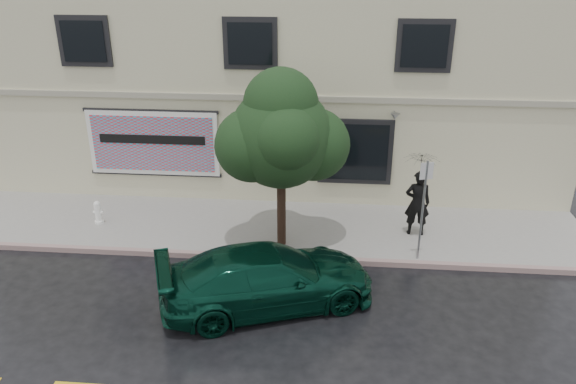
# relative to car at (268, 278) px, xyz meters

# --- Properties ---
(ground) EXTENTS (90.00, 90.00, 0.00)m
(ground) POSITION_rel_car_xyz_m (-1.10, 0.50, -0.73)
(ground) COLOR black
(ground) RESTS_ON ground
(sidewalk) EXTENTS (20.00, 3.50, 0.15)m
(sidewalk) POSITION_rel_car_xyz_m (-1.10, 3.75, -0.65)
(sidewalk) COLOR #989590
(sidewalk) RESTS_ON ground
(curb) EXTENTS (20.00, 0.18, 0.16)m
(curb) POSITION_rel_car_xyz_m (-1.10, 2.00, -0.65)
(curb) COLOR gray
(curb) RESTS_ON ground
(building) EXTENTS (20.00, 8.12, 7.00)m
(building) POSITION_rel_car_xyz_m (-1.10, 9.50, 2.77)
(building) COLOR beige
(building) RESTS_ON ground
(billboard) EXTENTS (4.30, 0.16, 2.20)m
(billboard) POSITION_rel_car_xyz_m (-4.30, 5.42, 1.32)
(billboard) COLOR white
(billboard) RESTS_ON ground
(car) EXTENTS (5.46, 3.80, 1.46)m
(car) POSITION_rel_car_xyz_m (0.00, 0.00, 0.00)
(car) COLOR #083023
(car) RESTS_ON ground
(pedestrian) EXTENTS (0.72, 0.48, 1.95)m
(pedestrian) POSITION_rel_car_xyz_m (3.85, 3.62, 0.40)
(pedestrian) COLOR black
(pedestrian) RESTS_ON sidewalk
(umbrella) EXTENTS (1.19, 1.19, 0.77)m
(umbrella) POSITION_rel_car_xyz_m (3.85, 3.62, 1.76)
(umbrella) COLOR black
(umbrella) RESTS_ON pedestrian
(street_tree) EXTENTS (2.69, 2.69, 4.48)m
(street_tree) POSITION_rel_car_xyz_m (0.06, 2.70, 2.55)
(street_tree) COLOR #301E15
(street_tree) RESTS_ON sidewalk
(fire_hydrant) EXTENTS (0.29, 0.27, 0.71)m
(fire_hydrant) POSITION_rel_car_xyz_m (-5.54, 3.50, -0.23)
(fire_hydrant) COLOR white
(fire_hydrant) RESTS_ON sidewalk
(sign_pole) EXTENTS (0.34, 0.10, 2.78)m
(sign_pole) POSITION_rel_car_xyz_m (3.77, 2.20, 1.08)
(sign_pole) COLOR gray
(sign_pole) RESTS_ON sidewalk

